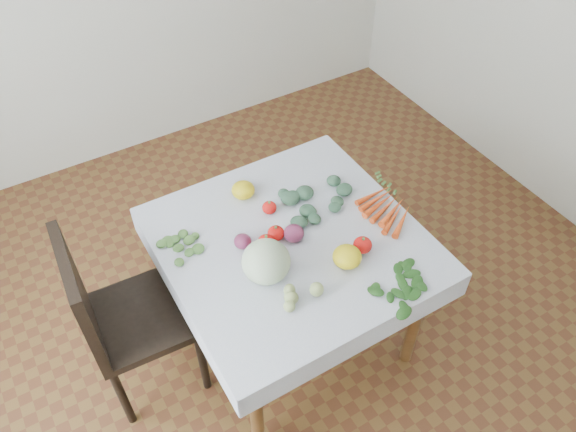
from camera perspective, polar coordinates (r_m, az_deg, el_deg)
name	(u,v)px	position (r m, az deg, el deg)	size (l,w,h in m)	color
ground	(291,332)	(3.14, 0.31, -11.68)	(4.00, 4.00, 0.00)	brown
table	(292,254)	(2.61, 0.37, -3.92)	(1.00, 1.00, 0.75)	brown
tablecloth	(292,240)	(2.53, 0.38, -2.47)	(1.12, 1.12, 0.01)	white
chair	(116,313)	(2.61, -17.03, -9.45)	(0.48, 0.48, 1.01)	black
cabbage	(266,262)	(2.33, -2.24, -4.65)	(0.21, 0.21, 0.18)	beige
tomato_a	(266,242)	(2.48, -2.22, -2.69)	(0.08, 0.08, 0.07)	red
tomato_b	(269,208)	(2.63, -1.91, 0.86)	(0.07, 0.07, 0.06)	red
tomato_c	(276,233)	(2.51, -1.24, -1.76)	(0.08, 0.08, 0.07)	red
tomato_d	(363,245)	(2.48, 7.58, -2.94)	(0.08, 0.08, 0.07)	red
heirloom_back	(243,190)	(2.71, -4.58, 2.65)	(0.11, 0.11, 0.08)	yellow
heirloom_front	(347,257)	(2.42, 6.02, -4.13)	(0.13, 0.13, 0.09)	yellow
onion_a	(243,241)	(2.49, -4.63, -2.58)	(0.08, 0.08, 0.07)	#611B3C
onion_b	(294,233)	(2.51, 0.60, -1.77)	(0.09, 0.09, 0.08)	#611B3C
tomatillo_cluster	(299,289)	(2.33, 1.14, -7.45)	(0.11, 0.14, 0.05)	#A5B367
carrot_bunch	(386,208)	(2.69, 9.94, 0.81)	(0.22, 0.31, 0.03)	#E95919
kale_bunch	(319,200)	(2.68, 3.12, 1.59)	(0.29, 0.29, 0.04)	#3A5F46
basil_bunch	(399,290)	(2.39, 11.20, -7.42)	(0.27, 0.23, 0.01)	#234B17
dill_bunch	(186,247)	(2.53, -10.34, -3.15)	(0.21, 0.18, 0.02)	#5C873D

